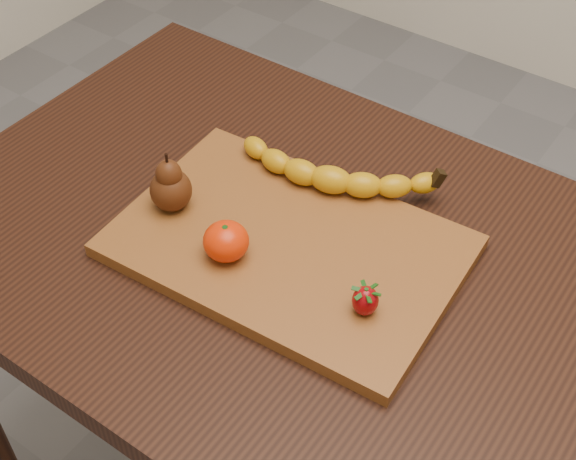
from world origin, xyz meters
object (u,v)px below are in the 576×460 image
Objects in this scene: table at (281,286)px; pear at (170,181)px; cutting_board at (288,246)px; mandarin at (226,241)px.

pear is (-0.15, -0.05, 0.16)m from table.
pear is (-0.17, -0.04, 0.06)m from cutting_board.
pear is at bearing 165.48° from mandarin.
pear reaches higher than table.
table is 2.22× the size of cutting_board.
cutting_board is at bearing 53.28° from mandarin.
cutting_board is 0.09m from mandarin.
pear reaches higher than cutting_board.
table is at bearing 70.21° from mandarin.
pear is 0.13m from mandarin.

